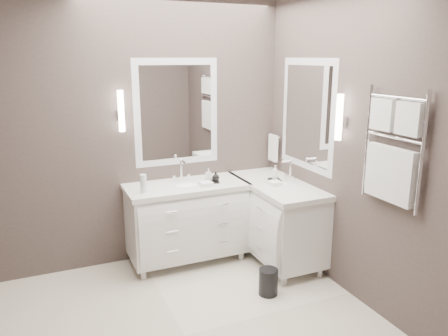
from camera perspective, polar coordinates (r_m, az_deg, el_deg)
name	(u,v)px	position (r m, az deg, el deg)	size (l,w,h in m)	color
floor	(184,336)	(3.66, -5.18, -21.05)	(3.20, 3.00, 0.01)	silver
wall_back	(134,134)	(4.51, -11.67, 4.33)	(3.20, 0.01, 2.70)	#453A37
wall_front	(298,255)	(1.79, 9.59, -11.11)	(3.20, 0.01, 2.70)	#453A37
wall_right	(361,149)	(3.87, 17.51, 2.32)	(0.01, 3.00, 2.70)	#453A37
vanity_back	(187,218)	(4.59, -4.84, -6.46)	(1.24, 0.59, 0.97)	white
vanity_right	(276,216)	(4.65, 6.79, -6.22)	(0.59, 1.24, 0.97)	white
mirror_back	(177,113)	(4.57, -6.20, 7.22)	(0.90, 0.02, 1.10)	white
mirror_right	(307,115)	(4.45, 10.80, 6.85)	(0.02, 0.90, 1.10)	white
sconce_back	(121,112)	(4.37, -13.28, 7.15)	(0.06, 0.06, 0.40)	white
sconce_right	(339,118)	(3.95, 14.80, 6.32)	(0.06, 0.06, 0.40)	white
towel_bar_corner	(273,147)	(4.96, 6.44, 2.69)	(0.03, 0.22, 0.30)	white
towel_ladder	(392,155)	(3.54, 21.09, 1.64)	(0.06, 0.58, 0.90)	white
waste_bin	(268,282)	(4.12, 5.81, -14.57)	(0.18, 0.18, 0.25)	black
amenity_tray_back	(212,181)	(4.51, -1.59, -1.76)	(0.14, 0.11, 0.02)	black
amenity_tray_right	(275,180)	(4.58, 6.65, -1.60)	(0.11, 0.15, 0.02)	black
water_bottle	(143,184)	(4.23, -10.48, -2.01)	(0.06, 0.06, 0.18)	silver
soap_bottle_a	(208,174)	(4.50, -2.04, -0.85)	(0.06, 0.06, 0.12)	white
soap_bottle_b	(216,176)	(4.48, -1.09, -1.09)	(0.08, 0.08, 0.10)	black
soap_bottle_c	(275,172)	(4.55, 6.68, -0.56)	(0.06, 0.06, 0.15)	white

